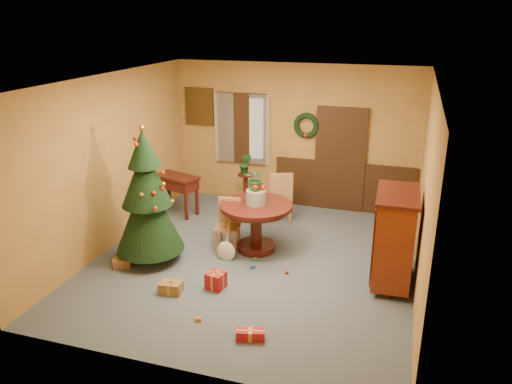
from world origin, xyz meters
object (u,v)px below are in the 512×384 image
at_px(dining_table, 256,218).
at_px(writing_desk, 177,185).
at_px(chair_near, 229,222).
at_px(sideboard, 394,236).
at_px(christmas_tree, 147,199).

bearing_deg(dining_table, writing_desk, 151.02).
height_order(dining_table, chair_near, chair_near).
height_order(dining_table, writing_desk, dining_table).
xyz_separation_m(dining_table, sideboard, (2.24, -0.46, 0.18)).
bearing_deg(dining_table, chair_near, -170.90).
xyz_separation_m(christmas_tree, sideboard, (3.76, 0.39, -0.30)).
height_order(christmas_tree, writing_desk, christmas_tree).
bearing_deg(sideboard, christmas_tree, -174.07).
xyz_separation_m(chair_near, writing_desk, (-1.53, 1.18, 0.12)).
xyz_separation_m(dining_table, chair_near, (-0.46, -0.07, -0.11)).
distance_m(chair_near, writing_desk, 1.93).
distance_m(christmas_tree, writing_desk, 2.06).
relative_size(chair_near, writing_desk, 0.90).
relative_size(dining_table, christmas_tree, 0.54).
bearing_deg(dining_table, sideboard, -11.68).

